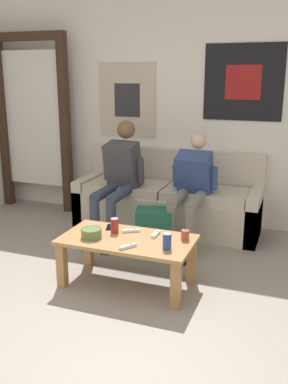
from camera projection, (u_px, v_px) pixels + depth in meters
The scene contains 16 objects.
ground_plane at pixel (54, 343), 2.75m from camera, with size 18.00×18.00×0.00m, color gray.
wall_back at pixel (176, 110), 4.84m from camera, with size 10.00×0.07×2.55m.
door_frame at pixel (33, 114), 5.26m from camera, with size 1.00×0.10×2.15m.
couch at pixel (168, 202), 4.78m from camera, with size 2.03×0.69×0.85m.
coffee_table at pixel (127, 246), 3.45m from camera, with size 1.07×0.57×0.40m.
person_seated_adult at pixel (119, 175), 4.48m from camera, with size 0.47×0.90×1.20m.
person_seated_teen at pixel (191, 187), 4.24m from camera, with size 0.47×0.90×1.10m.
backpack at pixel (153, 233), 4.08m from camera, with size 0.40×0.37×0.44m.
ceramic_bowl at pixel (91, 232), 3.44m from camera, with size 0.17×0.17×0.08m.
pillar_candle at pixel (185, 235), 3.39m from camera, with size 0.06×0.06×0.09m.
drink_can_blue at pixel (167, 241), 3.20m from camera, with size 0.07×0.07×0.12m.
drink_can_red at pixel (115, 226), 3.54m from camera, with size 0.07×0.07×0.12m.
game_controller_near_left at pixel (131, 231), 3.56m from camera, with size 0.14×0.10×0.03m.
game_controller_near_right at pixel (128, 246), 3.24m from camera, with size 0.11×0.14×0.03m.
game_controller_far_center at pixel (156, 234), 3.49m from camera, with size 0.04×0.14×0.03m.
cell_phone at pixel (111, 227), 3.67m from camera, with size 0.11×0.15×0.01m.
Camera 1 is at (1.38, -2.04, 1.68)m, focal length 40.00 mm.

